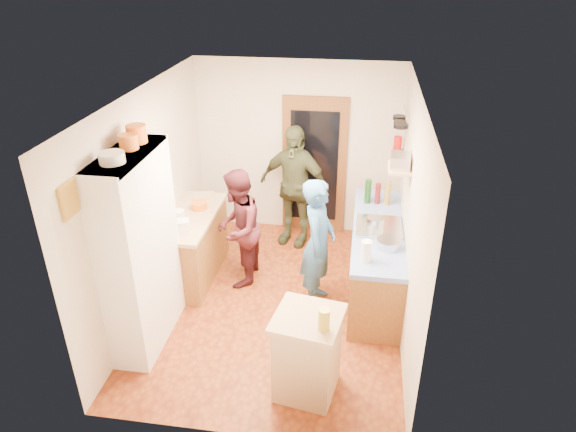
% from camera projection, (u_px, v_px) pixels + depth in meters
% --- Properties ---
extents(floor, '(3.00, 4.00, 0.02)m').
position_uv_depth(floor, '(276.00, 302.00, 6.42)').
color(floor, brown).
rests_on(floor, ground).
extents(ceiling, '(3.00, 4.00, 0.02)m').
position_uv_depth(ceiling, '(273.00, 94.00, 5.21)').
color(ceiling, silver).
rests_on(ceiling, ground).
extents(wall_back, '(3.00, 0.02, 2.60)m').
position_uv_depth(wall_back, '(298.00, 149.00, 7.58)').
color(wall_back, beige).
rests_on(wall_back, ground).
extents(wall_front, '(3.00, 0.02, 2.60)m').
position_uv_depth(wall_front, '(232.00, 322.00, 4.05)').
color(wall_front, beige).
rests_on(wall_front, ground).
extents(wall_left, '(0.02, 4.00, 2.60)m').
position_uv_depth(wall_left, '(148.00, 201.00, 6.01)').
color(wall_left, beige).
rests_on(wall_left, ground).
extents(wall_right, '(0.02, 4.00, 2.60)m').
position_uv_depth(wall_right, '(411.00, 218.00, 5.62)').
color(wall_right, beige).
rests_on(wall_right, ground).
extents(door_frame, '(0.95, 0.06, 2.10)m').
position_uv_depth(door_frame, '(314.00, 166.00, 7.63)').
color(door_frame, brown).
rests_on(door_frame, ground).
extents(door_glass, '(0.70, 0.02, 1.70)m').
position_uv_depth(door_glass, '(314.00, 167.00, 7.60)').
color(door_glass, black).
rests_on(door_glass, door_frame).
extents(hutch_body, '(0.40, 1.20, 2.20)m').
position_uv_depth(hutch_body, '(140.00, 252.00, 5.38)').
color(hutch_body, white).
rests_on(hutch_body, ground).
extents(hutch_top_shelf, '(0.40, 1.14, 0.04)m').
position_uv_depth(hutch_top_shelf, '(125.00, 155.00, 4.88)').
color(hutch_top_shelf, white).
rests_on(hutch_top_shelf, hutch_body).
extents(plate_stack, '(0.23, 0.23, 0.10)m').
position_uv_depth(plate_stack, '(112.00, 158.00, 4.62)').
color(plate_stack, white).
rests_on(plate_stack, hutch_top_shelf).
extents(orange_pot_a, '(0.18, 0.18, 0.15)m').
position_uv_depth(orange_pot_a, '(128.00, 142.00, 4.93)').
color(orange_pot_a, orange).
rests_on(orange_pot_a, hutch_top_shelf).
extents(orange_pot_b, '(0.20, 0.20, 0.18)m').
position_uv_depth(orange_pot_b, '(136.00, 134.00, 5.09)').
color(orange_pot_b, orange).
rests_on(orange_pot_b, hutch_top_shelf).
extents(left_counter_base, '(0.60, 1.40, 0.85)m').
position_uv_depth(left_counter_base, '(192.00, 247.00, 6.77)').
color(left_counter_base, '#976025').
rests_on(left_counter_base, ground).
extents(left_counter_top, '(0.64, 1.44, 0.05)m').
position_uv_depth(left_counter_top, '(189.00, 217.00, 6.56)').
color(left_counter_top, tan).
rests_on(left_counter_top, left_counter_base).
extents(toaster, '(0.27, 0.22, 0.17)m').
position_uv_depth(toaster, '(180.00, 227.00, 6.09)').
color(toaster, white).
rests_on(toaster, left_counter_top).
extents(kettle, '(0.19, 0.19, 0.17)m').
position_uv_depth(kettle, '(179.00, 217.00, 6.32)').
color(kettle, white).
rests_on(kettle, left_counter_top).
extents(orange_bowl, '(0.23, 0.23, 0.09)m').
position_uv_depth(orange_bowl, '(199.00, 206.00, 6.69)').
color(orange_bowl, orange).
rests_on(orange_bowl, left_counter_top).
extents(chopping_board, '(0.35, 0.30, 0.02)m').
position_uv_depth(chopping_board, '(203.00, 195.00, 7.05)').
color(chopping_board, tan).
rests_on(chopping_board, left_counter_top).
extents(right_counter_base, '(0.60, 2.20, 0.84)m').
position_uv_depth(right_counter_base, '(376.00, 260.00, 6.50)').
color(right_counter_base, '#976025').
rests_on(right_counter_base, ground).
extents(right_counter_top, '(0.62, 2.22, 0.06)m').
position_uv_depth(right_counter_top, '(379.00, 229.00, 6.30)').
color(right_counter_top, '#123ABB').
rests_on(right_counter_top, right_counter_base).
extents(hob, '(0.55, 0.58, 0.04)m').
position_uv_depth(hob, '(379.00, 227.00, 6.23)').
color(hob, silver).
rests_on(hob, right_counter_top).
extents(pot_on_hob, '(0.21, 0.21, 0.13)m').
position_uv_depth(pot_on_hob, '(375.00, 223.00, 6.15)').
color(pot_on_hob, silver).
rests_on(pot_on_hob, hob).
extents(bottle_a, '(0.10, 0.10, 0.33)m').
position_uv_depth(bottle_a, '(368.00, 191.00, 6.80)').
color(bottle_a, '#143F14').
rests_on(bottle_a, right_counter_top).
extents(bottle_b, '(0.08, 0.08, 0.29)m').
position_uv_depth(bottle_b, '(378.00, 194.00, 6.79)').
color(bottle_b, '#591419').
rests_on(bottle_b, right_counter_top).
extents(bottle_c, '(0.09, 0.09, 0.32)m').
position_uv_depth(bottle_c, '(388.00, 193.00, 6.76)').
color(bottle_c, olive).
rests_on(bottle_c, right_counter_top).
extents(paper_towel, '(0.14, 0.14, 0.25)m').
position_uv_depth(paper_towel, '(366.00, 251.00, 5.53)').
color(paper_towel, white).
rests_on(paper_towel, right_counter_top).
extents(mixing_bowl, '(0.29, 0.29, 0.10)m').
position_uv_depth(mixing_bowl, '(388.00, 244.00, 5.82)').
color(mixing_bowl, silver).
rests_on(mixing_bowl, right_counter_top).
extents(island_base, '(0.64, 0.64, 0.86)m').
position_uv_depth(island_base, '(307.00, 356.00, 4.95)').
color(island_base, tan).
rests_on(island_base, ground).
extents(island_top, '(0.72, 0.72, 0.05)m').
position_uv_depth(island_top, '(308.00, 319.00, 4.74)').
color(island_top, tan).
rests_on(island_top, island_base).
extents(cutting_board, '(0.39, 0.34, 0.02)m').
position_uv_depth(cutting_board, '(304.00, 314.00, 4.79)').
color(cutting_board, white).
rests_on(cutting_board, island_top).
extents(oil_jar, '(0.12, 0.12, 0.21)m').
position_uv_depth(oil_jar, '(324.00, 319.00, 4.53)').
color(oil_jar, '#AD9E2D').
rests_on(oil_jar, island_top).
extents(pan_rail, '(0.02, 0.65, 0.02)m').
position_uv_depth(pan_rail, '(406.00, 112.00, 6.62)').
color(pan_rail, silver).
rests_on(pan_rail, wall_right).
extents(pan_hang_a, '(0.18, 0.18, 0.05)m').
position_uv_depth(pan_hang_a, '(401.00, 126.00, 6.53)').
color(pan_hang_a, black).
rests_on(pan_hang_a, pan_rail).
extents(pan_hang_b, '(0.16, 0.16, 0.05)m').
position_uv_depth(pan_hang_b, '(400.00, 123.00, 6.72)').
color(pan_hang_b, black).
rests_on(pan_hang_b, pan_rail).
extents(pan_hang_c, '(0.17, 0.17, 0.05)m').
position_uv_depth(pan_hang_c, '(399.00, 118.00, 6.89)').
color(pan_hang_c, black).
rests_on(pan_hang_c, pan_rail).
extents(wall_shelf, '(0.26, 0.42, 0.03)m').
position_uv_depth(wall_shelf, '(400.00, 168.00, 5.85)').
color(wall_shelf, tan).
rests_on(wall_shelf, wall_right).
extents(radio, '(0.24, 0.31, 0.15)m').
position_uv_depth(radio, '(400.00, 161.00, 5.81)').
color(radio, silver).
rests_on(radio, wall_shelf).
extents(ext_bracket, '(0.06, 0.10, 0.04)m').
position_uv_depth(ext_bracket, '(401.00, 151.00, 7.05)').
color(ext_bracket, black).
rests_on(ext_bracket, wall_right).
extents(fire_extinguisher, '(0.11, 0.11, 0.32)m').
position_uv_depth(fire_extinguisher, '(397.00, 148.00, 7.03)').
color(fire_extinguisher, red).
rests_on(fire_extinguisher, wall_right).
extents(picture_frame, '(0.03, 0.25, 0.30)m').
position_uv_depth(picture_frame, '(69.00, 200.00, 4.30)').
color(picture_frame, gold).
rests_on(picture_frame, wall_left).
extents(person_hob, '(0.45, 0.63, 1.65)m').
position_uv_depth(person_hob, '(320.00, 245.00, 6.04)').
color(person_hob, '#316196').
rests_on(person_hob, ground).
extents(person_left, '(0.60, 0.76, 1.56)m').
position_uv_depth(person_left, '(241.00, 227.00, 6.52)').
color(person_left, '#45191F').
rests_on(person_left, ground).
extents(person_back, '(1.14, 0.72, 1.80)m').
position_uv_depth(person_back, '(295.00, 186.00, 7.35)').
color(person_back, '#393E26').
rests_on(person_back, ground).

